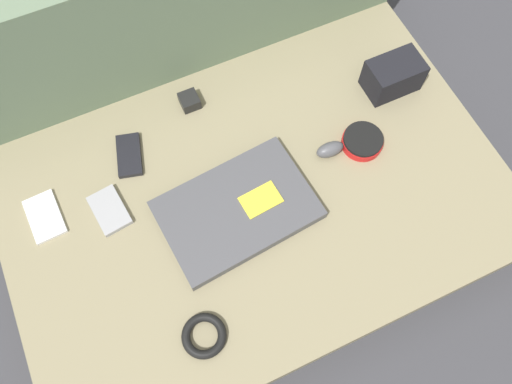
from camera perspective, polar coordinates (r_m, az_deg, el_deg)
name	(u,v)px	position (r m, az deg, el deg)	size (l,w,h in m)	color
ground_plane	(256,214)	(1.30, 0.00, -2.54)	(8.00, 8.00, 0.00)	#38383D
couch_seat	(256,205)	(1.24, 0.00, -1.51)	(1.18, 0.78, 0.13)	#847A5B
couch_backrest	(175,16)	(1.35, -9.26, 19.27)	(1.18, 0.20, 0.48)	#60755B
laptop	(237,210)	(1.15, -2.17, -2.03)	(0.37, 0.26, 0.03)	#47474C
computer_mouse	(330,149)	(1.23, 8.45, 4.83)	(0.07, 0.04, 0.04)	#4C4C51
speaker_puck	(362,141)	(1.26, 12.07, 5.70)	(0.10, 0.10, 0.03)	red
phone_silver	(110,210)	(1.21, -16.40, -2.03)	(0.08, 0.12, 0.01)	#99999E
phone_black	(45,217)	(1.26, -23.00, -2.60)	(0.08, 0.12, 0.01)	silver
phone_small	(129,155)	(1.26, -14.29, 4.09)	(0.08, 0.12, 0.01)	black
camera_pouch	(393,76)	(1.35, 15.40, 12.71)	(0.14, 0.09, 0.09)	black
charger_brick	(189,101)	(1.30, -7.61, 10.29)	(0.05, 0.05, 0.03)	black
cable_coil	(204,336)	(1.09, -5.96, -16.02)	(0.10, 0.10, 0.02)	black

